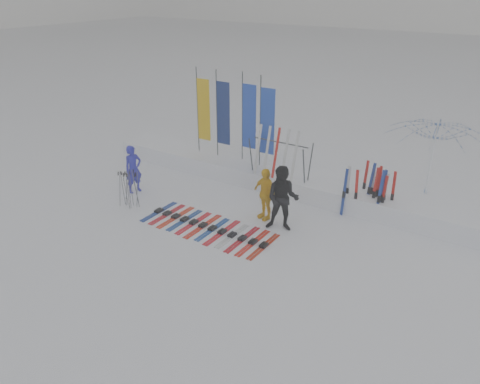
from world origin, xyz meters
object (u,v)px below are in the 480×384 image
Objects in this scene: ski_row at (208,227)px; tent_canopy at (431,163)px; person_black at (283,199)px; person_yellow at (265,194)px; person_blue at (133,169)px; ski_rack at (280,154)px.

tent_canopy is at bearing 46.78° from ski_row.
ski_row is at bearing -167.14° from person_black.
ski_row is (-4.93, -5.24, -1.38)m from tent_canopy.
person_yellow is (-0.77, 0.33, -0.16)m from person_black.
person_yellow is at bearing -64.13° from person_blue.
person_yellow is 0.80× the size of ski_rack.
person_black is at bearing -4.66° from person_yellow.
person_blue reaches higher than person_yellow.
ski_rack is at bearing -157.91° from tent_canopy.
person_yellow is 1.99m from ski_row.
ski_row is (3.66, -0.73, -0.79)m from person_blue.
person_blue is 1.01× the size of person_yellow.
person_yellow reaches higher than ski_row.
person_yellow is (4.73, 0.75, -0.01)m from person_blue.
tent_canopy is at bearing 62.89° from person_yellow.
tent_canopy is 4.78m from ski_rack.
person_blue is at bearing -152.37° from person_yellow.
person_black is 0.62× the size of tent_canopy.
tent_canopy is (3.08, 4.09, 0.44)m from person_black.
person_blue is at bearing 168.74° from ski_row.
person_black is (5.50, 0.42, 0.15)m from person_blue.
person_yellow is 2.12m from ski_rack.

